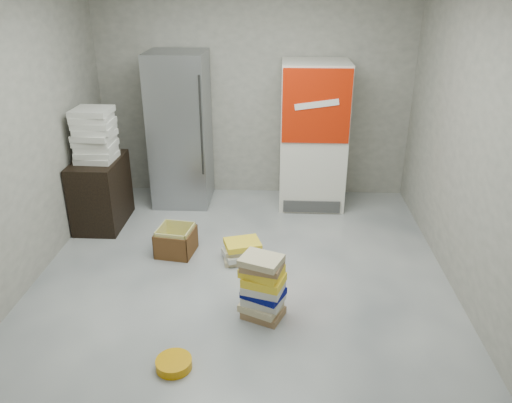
{
  "coord_description": "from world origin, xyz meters",
  "views": [
    {
      "loc": [
        0.34,
        -3.85,
        2.67
      ],
      "look_at": [
        0.11,
        0.7,
        0.63
      ],
      "focal_mm": 35.0,
      "sensor_mm": 36.0,
      "label": 1
    }
  ],
  "objects_px": {
    "phonebook_stack_main": "(263,287)",
    "cardboard_box": "(176,242)",
    "coke_cooler": "(313,136)",
    "wood_shelf": "(101,192)",
    "steel_fridge": "(181,130)"
  },
  "relations": [
    {
      "from": "steel_fridge",
      "to": "wood_shelf",
      "type": "height_order",
      "value": "steel_fridge"
    },
    {
      "from": "steel_fridge",
      "to": "phonebook_stack_main",
      "type": "xyz_separation_m",
      "value": [
        1.12,
        -2.44,
        -0.65
      ]
    },
    {
      "from": "wood_shelf",
      "to": "cardboard_box",
      "type": "bearing_deg",
      "value": -33.63
    },
    {
      "from": "wood_shelf",
      "to": "cardboard_box",
      "type": "relative_size",
      "value": 1.89
    },
    {
      "from": "coke_cooler",
      "to": "wood_shelf",
      "type": "height_order",
      "value": "coke_cooler"
    },
    {
      "from": "coke_cooler",
      "to": "phonebook_stack_main",
      "type": "distance_m",
      "value": 2.56
    },
    {
      "from": "steel_fridge",
      "to": "cardboard_box",
      "type": "height_order",
      "value": "steel_fridge"
    },
    {
      "from": "coke_cooler",
      "to": "phonebook_stack_main",
      "type": "bearing_deg",
      "value": -102.25
    },
    {
      "from": "phonebook_stack_main",
      "to": "cardboard_box",
      "type": "relative_size",
      "value": 1.4
    },
    {
      "from": "steel_fridge",
      "to": "cardboard_box",
      "type": "xyz_separation_m",
      "value": [
        0.16,
        -1.39,
        -0.83
      ]
    },
    {
      "from": "phonebook_stack_main",
      "to": "cardboard_box",
      "type": "distance_m",
      "value": 1.43
    },
    {
      "from": "coke_cooler",
      "to": "cardboard_box",
      "type": "relative_size",
      "value": 4.25
    },
    {
      "from": "coke_cooler",
      "to": "wood_shelf",
      "type": "bearing_deg",
      "value": -163.72
    },
    {
      "from": "coke_cooler",
      "to": "phonebook_stack_main",
      "type": "height_order",
      "value": "coke_cooler"
    },
    {
      "from": "wood_shelf",
      "to": "phonebook_stack_main",
      "type": "relative_size",
      "value": 1.35
    }
  ]
}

